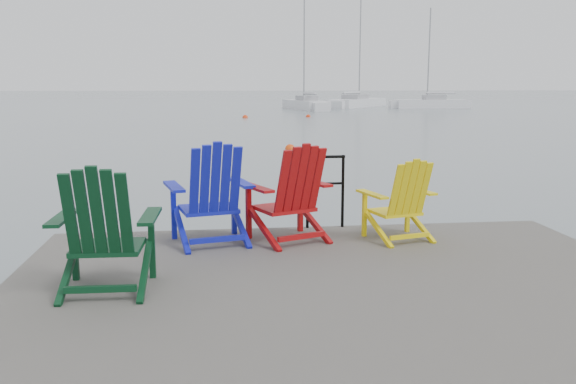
{
  "coord_description": "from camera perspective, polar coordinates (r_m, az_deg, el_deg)",
  "views": [
    {
      "loc": [
        -1.07,
        -4.81,
        2.26
      ],
      "look_at": [
        -0.14,
        3.03,
        0.85
      ],
      "focal_mm": 38.0,
      "sensor_mm": 36.0,
      "label": 1
    }
  ],
  "objects": [
    {
      "name": "buoy_a",
      "position": [
        20.46,
        2.24,
        3.75
      ],
      "size": [
        0.37,
        0.37,
        0.37
      ],
      "primitive_type": "sphere",
      "color": "red",
      "rests_on": "ground"
    },
    {
      "name": "sailboat_near",
      "position": [
        55.13,
        1.63,
        8.11
      ],
      "size": [
        3.38,
        7.71,
        10.44
      ],
      "rotation": [
        0.0,
        0.0,
        0.2
      ],
      "color": "silver",
      "rests_on": "ground"
    },
    {
      "name": "sailboat_far",
      "position": [
        59.17,
        13.2,
        7.99
      ],
      "size": [
        6.64,
        1.77,
        9.39
      ],
      "rotation": [
        0.0,
        0.0,
        1.58
      ],
      "color": "white",
      "rests_on": "ground"
    },
    {
      "name": "dock",
      "position": [
        5.28,
        5.51,
        -11.13
      ],
      "size": [
        6.0,
        5.0,
        1.4
      ],
      "color": "#33312D",
      "rests_on": "ground"
    },
    {
      "name": "chair_red",
      "position": [
        6.79,
        0.22,
        -0.1
      ],
      "size": [
        1.06,
        1.02,
        1.1
      ],
      "rotation": [
        0.0,
        0.0,
        0.4
      ],
      "color": "#9D0B0D",
      "rests_on": "dock"
    },
    {
      "name": "chair_yellow",
      "position": [
        6.98,
        10.51,
        -0.7
      ],
      "size": [
        0.86,
        0.82,
        0.93
      ],
      "rotation": [
        0.0,
        0.0,
        0.26
      ],
      "color": "yellow",
      "rests_on": "dock"
    },
    {
      "name": "buoy_c",
      "position": [
        42.54,
        1.9,
        7.05
      ],
      "size": [
        0.34,
        0.34,
        0.34
      ],
      "primitive_type": "sphere",
      "color": "#F0350E",
      "rests_on": "ground"
    },
    {
      "name": "ground",
      "position": [
        5.42,
        5.45,
        -14.55
      ],
      "size": [
        400.0,
        400.0,
        0.0
      ],
      "primitive_type": "plane",
      "color": "slate",
      "rests_on": "ground"
    },
    {
      "name": "sailboat_mid",
      "position": [
        61.38,
        6.46,
        8.25
      ],
      "size": [
        7.67,
        9.19,
        13.07
      ],
      "rotation": [
        0.0,
        0.0,
        -0.63
      ],
      "color": "white",
      "rests_on": "ground"
    },
    {
      "name": "buoy_b",
      "position": [
        21.35,
        0.19,
        4.03
      ],
      "size": [
        0.36,
        0.36,
        0.36
      ],
      "primitive_type": "sphere",
      "color": "#F74A0E",
      "rests_on": "ground"
    },
    {
      "name": "buoy_d",
      "position": [
        41.52,
        -4.03,
        6.95
      ],
      "size": [
        0.38,
        0.38,
        0.38
      ],
      "primitive_type": "sphere",
      "color": "#EB380D",
      "rests_on": "ground"
    },
    {
      "name": "chair_green",
      "position": [
        5.36,
        -16.86,
        -3.34
      ],
      "size": [
        0.89,
        0.82,
        1.09
      ],
      "rotation": [
        0.0,
        0.0,
        -0.03
      ],
      "color": "black",
      "rests_on": "dock"
    },
    {
      "name": "handrail",
      "position": [
        7.48,
        3.51,
        0.73
      ],
      "size": [
        0.48,
        0.04,
        0.9
      ],
      "color": "black",
      "rests_on": "dock"
    },
    {
      "name": "chair_blue",
      "position": [
        6.73,
        -7.21,
        -0.14
      ],
      "size": [
        1.03,
        0.98,
        1.13
      ],
      "rotation": [
        0.0,
        0.0,
        0.23
      ],
      "color": "#1118B3",
      "rests_on": "dock"
    }
  ]
}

